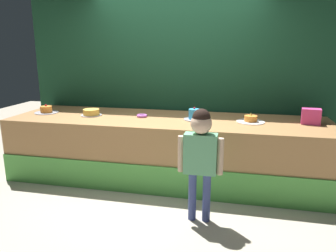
# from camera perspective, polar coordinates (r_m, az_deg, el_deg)

# --- Properties ---
(ground_plane) EXTENTS (12.00, 12.00, 0.00)m
(ground_plane) POSITION_cam_1_polar(r_m,az_deg,el_deg) (3.97, -1.96, -12.31)
(ground_plane) COLOR #BCB29E
(stage_platform) EXTENTS (4.22, 1.18, 0.84)m
(stage_platform) POSITION_cam_1_polar(r_m,az_deg,el_deg) (4.33, -0.11, -4.07)
(stage_platform) COLOR #B27F4C
(stage_platform) RESTS_ON ground_plane
(curtain_backdrop) EXTENTS (4.64, 0.08, 2.63)m
(curtain_backdrop) POSITION_cam_1_polar(r_m,az_deg,el_deg) (4.81, 1.68, 8.67)
(curtain_backdrop) COLOR #19472D
(curtain_backdrop) RESTS_ON ground_plane
(child_figure) EXTENTS (0.46, 0.21, 1.18)m
(child_figure) POSITION_cam_1_polar(r_m,az_deg,el_deg) (3.16, 5.87, -4.34)
(child_figure) COLOR #3F4C8C
(child_figure) RESTS_ON ground_plane
(pink_box) EXTENTS (0.24, 0.18, 0.19)m
(pink_box) POSITION_cam_1_polar(r_m,az_deg,el_deg) (4.27, 24.30, 1.60)
(pink_box) COLOR #ED4192
(pink_box) RESTS_ON stage_platform
(donut) EXTENTS (0.14, 0.14, 0.03)m
(donut) POSITION_cam_1_polar(r_m,az_deg,el_deg) (4.33, -4.70, 1.86)
(donut) COLOR #CC66D8
(donut) RESTS_ON stage_platform
(cake_far_left) EXTENTS (0.33, 0.33, 0.13)m
(cake_far_left) POSITION_cam_1_polar(r_m,az_deg,el_deg) (4.91, -21.03, 2.66)
(cake_far_left) COLOR silver
(cake_far_left) RESTS_ON stage_platform
(cake_center_left) EXTENTS (0.29, 0.29, 0.09)m
(cake_center_left) POSITION_cam_1_polar(r_m,az_deg,el_deg) (4.53, -13.63, 2.36)
(cake_center_left) COLOR silver
(cake_center_left) RESTS_ON stage_platform
(cake_center_right) EXTENTS (0.27, 0.27, 0.17)m
(cake_center_right) POSITION_cam_1_polar(r_m,az_deg,el_deg) (4.15, 4.73, 1.97)
(cake_center_right) COLOR silver
(cake_center_right) RESTS_ON stage_platform
(cake_far_right) EXTENTS (0.35, 0.35, 0.13)m
(cake_far_right) POSITION_cam_1_polar(r_m,az_deg,el_deg) (4.14, 14.63, 1.09)
(cake_far_right) COLOR white
(cake_far_right) RESTS_ON stage_platform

